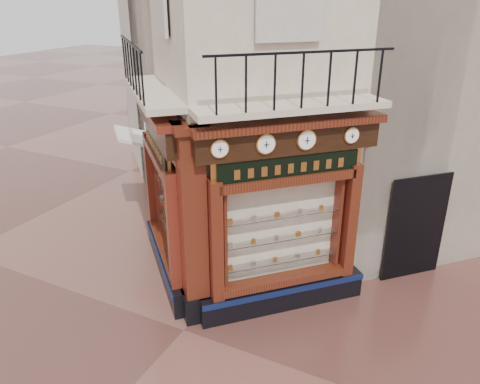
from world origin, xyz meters
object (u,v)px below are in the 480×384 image
Objects in this scene: clock_b at (266,144)px; clock_c at (307,140)px; clock_d at (352,135)px; signboard_right at (289,167)px; corner_pilaster at (193,230)px; clock_a at (220,149)px; signboard_left at (157,146)px; awning at (141,218)px.

clock_b is 0.77m from clock_c.
signboard_right is (-0.90, -0.75, -0.52)m from clock_d.
corner_pilaster is 2.12m from signboard_right.
clock_b is 1.68m from clock_d.
corner_pilaster is at bearing 168.01° from clock_c.
clock_d is (1.19, 1.19, 0.00)m from clock_b.
clock_a reaches higher than clock_d.
clock_a is 2.50m from clock_d.
corner_pilaster is at bearing 160.98° from clock_b.
clock_d is at bearing 0.00° from clock_c.
clock_a is at bearing -180.00° from clock_c.
corner_pilaster is 10.96× the size of clock_b.
signboard_left is at bearing 125.54° from clock_b.
clock_b is (1.18, 0.57, 1.67)m from corner_pilaster.
signboard_right is (0.87, 1.02, -0.52)m from clock_a.
clock_a is at bearing -180.00° from clock_d.
signboard_left is at bearing -176.60° from awning.
corner_pilaster is 5.24m from awning.
clock_b is 0.19× the size of signboard_left.
clock_c is at bearing -133.10° from signboard_left.
clock_d is 0.14× the size of signboard_right.
clock_b is at bearing -167.80° from signboard_right.
clock_b is 0.74m from signboard_right.
corner_pilaster reaches higher than clock_b.
clock_a reaches higher than awning.
clock_a is 1.44m from signboard_right.
signboard_right is at bearing -135.00° from signboard_left.
clock_c is at bearing 0.00° from clock_a.
signboard_right is at bearing 4.72° from clock_a.
clock_a is 2.35m from signboard_left.
clock_d is 7.24m from awning.
corner_pilaster reaches higher than clock_a.
clock_a is at bearing -175.28° from signboard_right.
clock_d reaches higher than awning.
signboard_right is (0.28, 0.44, -0.52)m from clock_b.
corner_pilaster is 3.39m from clock_d.
corner_pilaster is 2.65× the size of awning.
clock_b is 2.73m from signboard_left.
signboard_right is at bearing 12.20° from clock_b.
awning is (-3.77, 3.07, -1.95)m from corner_pilaster.
corner_pilaster is 2.12m from signboard_left.
clock_b reaches higher than clock_a.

